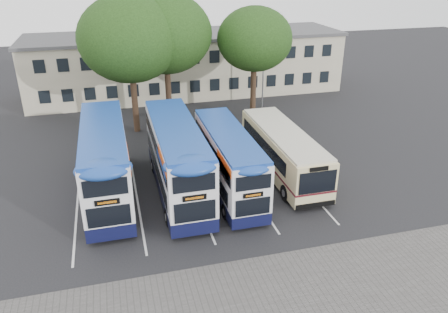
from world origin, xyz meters
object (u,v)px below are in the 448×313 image
at_px(bus_single, 283,149).
at_px(lamp_post, 264,55).
at_px(tree_left, 129,39).
at_px(tree_mid, 165,34).
at_px(bus_dd_mid, 177,156).
at_px(bus_dd_right, 228,159).
at_px(bus_dd_left, 105,159).
at_px(tree_right, 255,39).

bearing_deg(bus_single, lamp_post, 75.84).
bearing_deg(tree_left, tree_mid, 21.51).
xyz_separation_m(tree_left, bus_dd_mid, (1.64, -11.21, -5.15)).
relative_size(tree_left, bus_single, 1.07).
distance_m(bus_dd_right, bus_single, 4.41).
distance_m(bus_dd_left, bus_dd_right, 7.37).
height_order(tree_right, bus_dd_mid, tree_right).
bearing_deg(bus_single, tree_right, 82.14).
distance_m(tree_mid, bus_dd_right, 14.23).
bearing_deg(tree_mid, bus_dd_mid, -96.08).
bearing_deg(bus_single, bus_dd_left, -179.27).
distance_m(tree_left, bus_dd_right, 13.84).
distance_m(tree_mid, bus_single, 14.28).
distance_m(tree_mid, bus_dd_left, 13.96).
xyz_separation_m(lamp_post, bus_dd_left, (-14.84, -13.81, -2.64)).
bearing_deg(tree_right, bus_dd_left, -139.86).
bearing_deg(tree_right, bus_dd_mid, -126.98).
bearing_deg(tree_right, lamp_post, 56.32).
height_order(lamp_post, bus_dd_right, lamp_post).
xyz_separation_m(lamp_post, bus_single, (-3.45, -13.67, -3.35)).
bearing_deg(bus_dd_right, tree_mid, 97.64).
bearing_deg(tree_mid, tree_right, -6.57).
xyz_separation_m(tree_right, bus_dd_mid, (-8.68, -11.53, -4.61)).
bearing_deg(bus_dd_left, lamp_post, 42.94).
relative_size(tree_left, bus_dd_mid, 1.03).
xyz_separation_m(bus_dd_left, bus_dd_mid, (4.19, -0.67, 0.01)).
height_order(bus_dd_left, bus_dd_mid, bus_dd_mid).
bearing_deg(bus_dd_left, bus_dd_right, -10.13).
relative_size(tree_left, bus_dd_right, 1.16).
bearing_deg(bus_dd_mid, tree_right, 53.02).
xyz_separation_m(lamp_post, tree_left, (-12.29, -3.27, 2.51)).
height_order(tree_left, tree_right, tree_left).
height_order(tree_left, tree_mid, tree_left).
bearing_deg(tree_left, bus_dd_left, -103.62).
height_order(lamp_post, bus_dd_mid, lamp_post).
bearing_deg(tree_mid, bus_single, -63.02).
relative_size(bus_dd_left, bus_single, 1.04).
height_order(bus_dd_mid, bus_single, bus_dd_mid).
xyz_separation_m(tree_left, bus_dd_right, (4.70, -11.83, -5.43)).
bearing_deg(tree_left, lamp_post, 14.91).
bearing_deg(tree_right, bus_single, -97.86).
xyz_separation_m(lamp_post, tree_right, (-1.97, -2.96, 1.97)).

